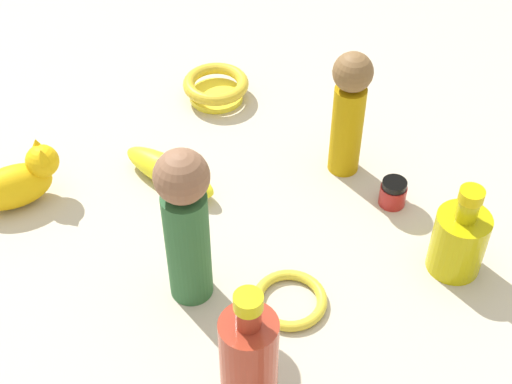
% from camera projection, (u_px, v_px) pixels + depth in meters
% --- Properties ---
extents(ground, '(2.00, 2.00, 0.00)m').
position_uv_depth(ground, '(256.00, 216.00, 1.09)').
color(ground, '#BCB29E').
extents(nail_polish_jar, '(0.04, 0.04, 0.04)m').
position_uv_depth(nail_polish_jar, '(393.00, 193.00, 1.09)').
color(nail_polish_jar, maroon).
rests_on(nail_polish_jar, ground).
extents(bottle_short, '(0.07, 0.07, 0.14)m').
position_uv_depth(bottle_short, '(459.00, 240.00, 0.98)').
color(bottle_short, '#B7AC0B').
rests_on(bottle_short, ground).
extents(person_figure_adult, '(0.07, 0.07, 0.21)m').
position_uv_depth(person_figure_adult, '(349.00, 110.00, 1.09)').
color(person_figure_adult, '#B48908').
rests_on(person_figure_adult, ground).
extents(person_figure_child, '(0.08, 0.08, 0.24)m').
position_uv_depth(person_figure_child, '(186.00, 223.00, 0.90)').
color(person_figure_child, '#2B6033').
rests_on(person_figure_child, ground).
extents(bangle, '(0.10, 0.10, 0.01)m').
position_uv_depth(bangle, '(290.00, 300.00, 0.97)').
color(bangle, gold).
rests_on(bangle, ground).
extents(banana, '(0.17, 0.08, 0.05)m').
position_uv_depth(banana, '(169.00, 172.00, 1.12)').
color(banana, yellow).
rests_on(banana, ground).
extents(bottle_tall, '(0.06, 0.06, 0.22)m').
position_uv_depth(bottle_tall, '(249.00, 371.00, 0.79)').
color(bottle_tall, '#9F321F').
rests_on(bottle_tall, ground).
extents(bowl, '(0.11, 0.11, 0.04)m').
position_uv_depth(bowl, '(216.00, 87.00, 1.28)').
color(bowl, yellow).
rests_on(bowl, ground).
extents(cat_figurine, '(0.08, 0.15, 0.10)m').
position_uv_depth(cat_figurine, '(19.00, 181.00, 1.08)').
color(cat_figurine, '#ECB50E').
rests_on(cat_figurine, ground).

